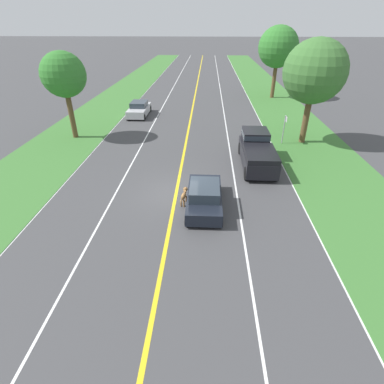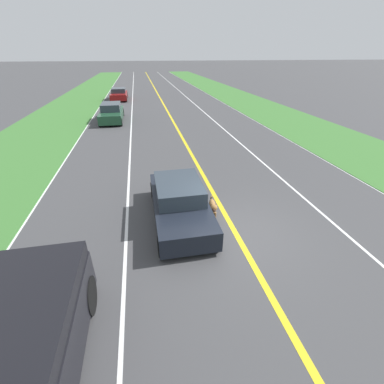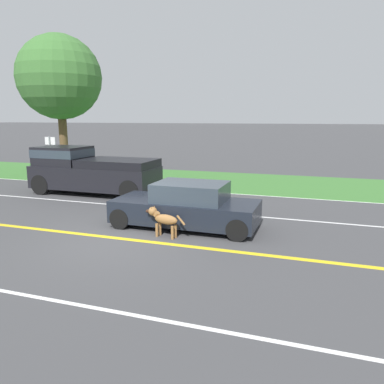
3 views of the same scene
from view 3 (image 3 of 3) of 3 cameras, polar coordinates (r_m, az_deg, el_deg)
name	(u,v)px [view 3 (image 3 of 3)]	position (r m, az deg, el deg)	size (l,w,h in m)	color
ground_plane	(123,239)	(10.42, -10.51, -7.04)	(400.00, 400.00, 0.00)	#424244
centre_divider_line	(123,239)	(10.41, -10.51, -7.01)	(0.18, 160.00, 0.01)	yellow
lane_edge_line_right	(200,191)	(16.67, 1.23, 0.08)	(0.14, 160.00, 0.01)	white
lane_dash_same_dir	(171,209)	(13.45, -3.26, -2.66)	(0.10, 160.00, 0.01)	white
lane_dash_oncoming	(30,296)	(7.78, -23.51, -14.29)	(0.10, 160.00, 0.01)	white
grass_verge_right	(217,181)	(19.50, 3.88, 1.74)	(6.00, 160.00, 0.03)	#3D7533
ego_car	(187,206)	(11.18, -0.82, -2.22)	(1.83, 4.31, 1.36)	black
dog	(163,219)	(10.32, -4.49, -4.07)	(0.39, 1.26, 0.83)	olive
pickup_truck	(90,170)	(16.73, -15.30, 3.24)	(2.05, 5.44, 2.00)	black
roadside_tree_right_near	(59,78)	(22.93, -19.55, 16.08)	(4.63, 4.63, 7.75)	brown
street_sign	(50,152)	(21.32, -20.76, 5.73)	(0.11, 0.64, 2.28)	gray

